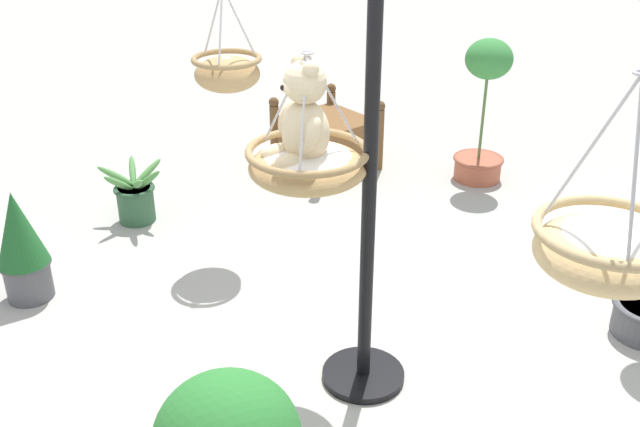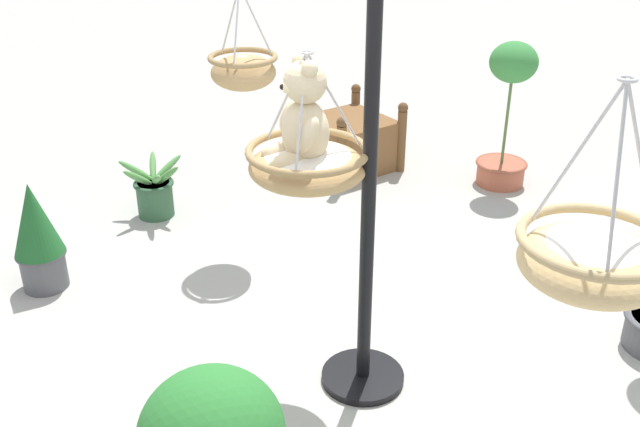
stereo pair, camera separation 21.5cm
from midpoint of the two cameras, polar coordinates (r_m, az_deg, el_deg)
name	(u,v)px [view 1 (the left image)]	position (r m, az deg, el deg)	size (l,w,h in m)	color
ground_plane	(327,373)	(4.05, -1.00, -12.35)	(40.00, 40.00, 0.00)	#ADAAA3
display_pole_central	(368,242)	(3.55, 2.01, -2.24)	(0.44, 0.44, 2.62)	black
hanging_basket_with_teddy	(308,164)	(3.42, -2.77, 3.87)	(0.58, 0.58, 0.64)	tan
teddy_bear	(303,120)	(3.33, -3.24, 7.28)	(0.35, 0.30, 0.51)	beige
hanging_basket_left_high	(607,249)	(2.62, 19.32, -2.68)	(0.52, 0.52, 0.73)	tan
hanging_basket_right_low	(227,72)	(4.82, -8.55, 10.89)	(0.45, 0.45, 0.66)	tan
wooden_planter_box	(326,140)	(6.42, -0.46, 5.72)	(0.89, 0.89, 0.62)	brown
potted_plant_fern_front	(135,198)	(5.69, -15.27, 1.17)	(0.54, 0.51, 0.46)	#2D5638
potted_plant_bushy_green	(484,109)	(6.17, 11.68, 7.96)	(0.43, 0.43, 1.20)	#AD563D
potted_plant_small_succulent	(21,245)	(4.87, -23.46, -2.32)	(0.32, 0.32, 0.73)	#4C4C51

